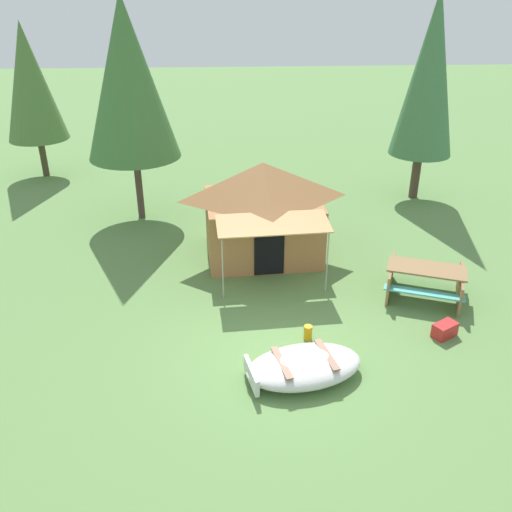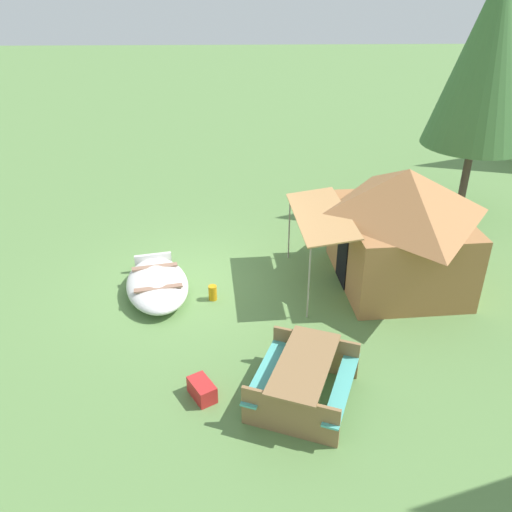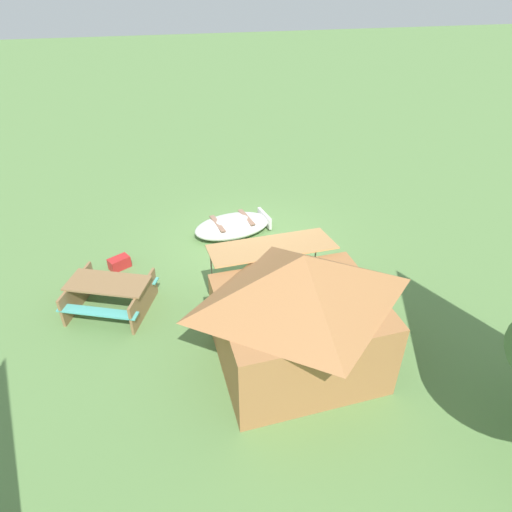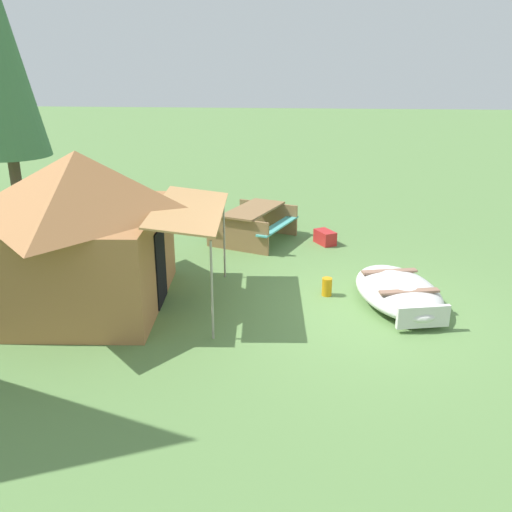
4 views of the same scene
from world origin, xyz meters
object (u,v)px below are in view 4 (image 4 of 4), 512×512
Objects in this scene: fuel_can at (327,287)px; cooler_box at (325,237)px; picnic_table at (253,221)px; canvas_cabin_tent at (84,228)px; beached_rowboat at (398,291)px.

cooler_box is at bearing -1.10° from fuel_can.
fuel_can is (-2.91, 0.06, 0.01)m from cooler_box.
picnic_table is 1.67m from cooler_box.
canvas_cabin_tent reaches higher than fuel_can.
picnic_table reaches higher than beached_rowboat.
fuel_can is (0.26, 1.19, -0.08)m from beached_rowboat.
canvas_cabin_tent reaches higher than cooler_box.
fuel_can reaches higher than cooler_box.
fuel_can is at bearing -80.42° from canvas_cabin_tent.
canvas_cabin_tent is 11.74× the size of fuel_can.
cooler_box is at bearing 19.67° from beached_rowboat.
beached_rowboat is at bearing -160.33° from cooler_box.
canvas_cabin_tent is at bearing 146.39° from picnic_table.
canvas_cabin_tent is at bearing 99.58° from fuel_can.
beached_rowboat is 0.65× the size of canvas_cabin_tent.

